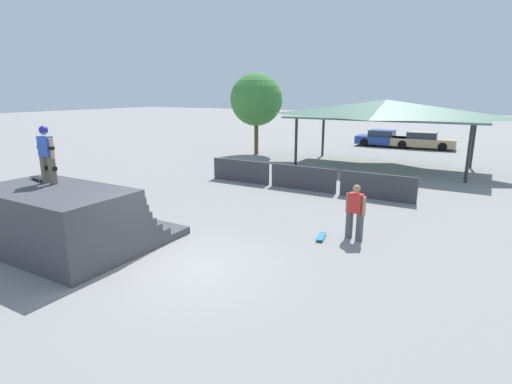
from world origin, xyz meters
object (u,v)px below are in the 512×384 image
object	(u,v)px
skateboard_on_ground	(321,237)
tree_beside_pavilion	(256,100)
parked_car_blue	(383,139)
bystander_walking	(355,209)
skateboard_on_deck	(39,179)
parked_car_tan	(423,141)
skater_on_deck	(46,151)

from	to	relation	value
skateboard_on_ground	tree_beside_pavilion	xyz separation A→B (m)	(-9.91, 13.28, 3.64)
parked_car_blue	skateboard_on_ground	bearing A→B (deg)	-81.95
tree_beside_pavilion	bystander_walking	bearing A→B (deg)	-50.00
skateboard_on_deck	bystander_walking	bearing A→B (deg)	40.89
parked_car_tan	skateboard_on_deck	bearing A→B (deg)	-107.42
skateboard_on_deck	skateboard_on_ground	size ratio (longest dim) A/B	1.09
tree_beside_pavilion	parked_car_tan	xyz separation A→B (m)	(9.58, 8.70, -3.10)
skateboard_on_deck	skateboard_on_ground	distance (m)	8.30
skater_on_deck	skateboard_on_deck	distance (m)	1.05
skater_on_deck	skateboard_on_ground	xyz separation A→B (m)	(6.41, 4.13, -2.61)
skater_on_deck	skateboard_on_ground	world-z (taller)	skater_on_deck
skater_on_deck	tree_beside_pavilion	xyz separation A→B (m)	(-3.50, 17.42, 1.04)
skater_on_deck	parked_car_tan	size ratio (longest dim) A/B	0.34
skateboard_on_deck	parked_car_tan	xyz separation A→B (m)	(6.69, 26.04, -1.21)
skater_on_deck	parked_car_tan	world-z (taller)	skater_on_deck
skateboard_on_deck	skateboard_on_ground	world-z (taller)	skateboard_on_deck
bystander_walking	tree_beside_pavilion	size ratio (longest dim) A/B	0.30
skater_on_deck	bystander_walking	bearing A→B (deg)	31.48
skater_on_deck	skateboard_on_deck	xyz separation A→B (m)	(-0.61, 0.08, -0.85)
skateboard_on_ground	parked_car_blue	world-z (taller)	parked_car_blue
skateboard_on_ground	tree_beside_pavilion	world-z (taller)	tree_beside_pavilion
tree_beside_pavilion	parked_car_blue	xyz separation A→B (m)	(6.59, 8.65, -3.10)
skateboard_on_deck	parked_car_tan	bearing A→B (deg)	86.58
skateboard_on_deck	tree_beside_pavilion	xyz separation A→B (m)	(-2.89, 17.34, 1.89)
tree_beside_pavilion	skateboard_on_deck	bearing A→B (deg)	-80.55
skateboard_on_deck	parked_car_blue	distance (m)	26.28
skater_on_deck	skateboard_on_ground	distance (m)	8.07
skateboard_on_ground	parked_car_tan	size ratio (longest dim) A/B	0.17
bystander_walking	tree_beside_pavilion	world-z (taller)	tree_beside_pavilion
skateboard_on_deck	parked_car_tan	distance (m)	26.91
parked_car_blue	parked_car_tan	bearing A→B (deg)	0.37
skateboard_on_ground	parked_car_tan	world-z (taller)	parked_car_tan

